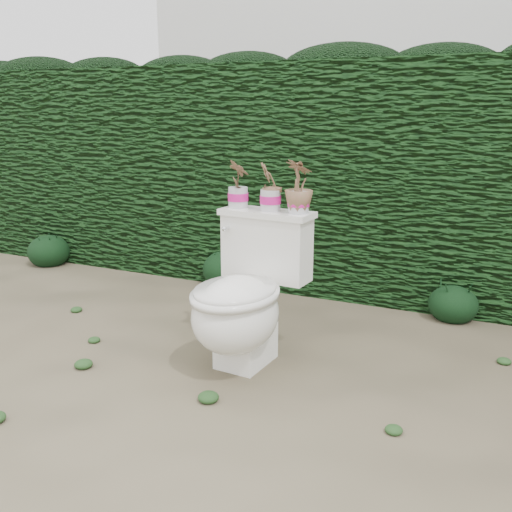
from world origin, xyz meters
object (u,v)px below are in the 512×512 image
at_px(potted_plant_left, 238,185).
at_px(potted_plant_right, 299,188).
at_px(potted_plant_center, 270,188).
at_px(toilet, 244,299).

distance_m(potted_plant_left, potted_plant_right, 0.36).
height_order(potted_plant_center, potted_plant_right, potted_plant_right).
height_order(potted_plant_left, potted_plant_right, potted_plant_right).
bearing_deg(potted_plant_left, toilet, 151.58).
height_order(toilet, potted_plant_left, potted_plant_left).
xyz_separation_m(potted_plant_left, potted_plant_right, (0.36, -0.03, 0.01)).
bearing_deg(toilet, potted_plant_left, 126.10).
relative_size(toilet, potted_plant_right, 3.01).
bearing_deg(toilet, potted_plant_right, 52.59).
relative_size(toilet, potted_plant_center, 3.28).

